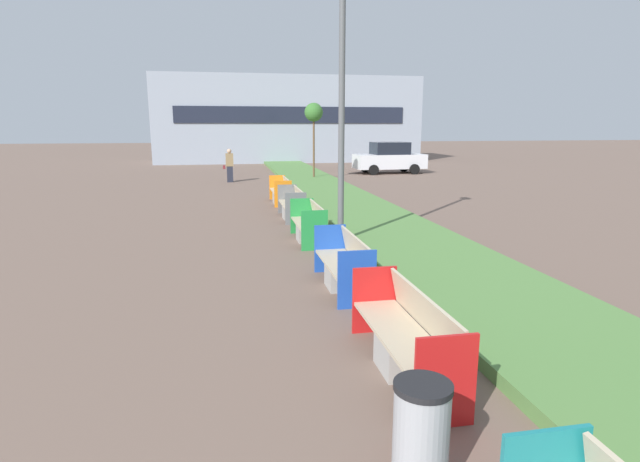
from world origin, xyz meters
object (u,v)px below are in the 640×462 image
(street_lamp_post, at_px, (342,70))
(sapling_tree_far, at_px, (314,114))
(bench_green_frame, at_px, (309,227))
(bench_red_frame, at_px, (406,341))
(bench_grey_frame, at_px, (293,207))
(parked_car_distant, at_px, (390,158))
(pedestrian_walking, at_px, (229,165))
(bench_orange_frame, at_px, (281,193))
(bench_blue_frame, at_px, (344,268))
(litter_bin, at_px, (421,437))

(street_lamp_post, relative_size, sapling_tree_far, 1.84)
(bench_green_frame, bearing_deg, bench_red_frame, -89.96)
(bench_grey_frame, xyz_separation_m, parked_car_distant, (7.74, 13.82, 0.55))
(pedestrian_walking, bearing_deg, parked_car_distant, 18.18)
(street_lamp_post, bearing_deg, sapling_tree_far, 82.44)
(bench_green_frame, xyz_separation_m, sapling_tree_far, (2.58, 13.97, 3.07))
(bench_orange_frame, relative_size, sapling_tree_far, 0.51)
(bench_blue_frame, distance_m, litter_bin, 5.04)
(bench_orange_frame, distance_m, litter_bin, 15.13)
(bench_blue_frame, xyz_separation_m, pedestrian_walking, (-1.80, 17.57, 0.49))
(sapling_tree_far, bearing_deg, bench_green_frame, -100.45)
(bench_blue_frame, height_order, parked_car_distant, parked_car_distant)
(bench_orange_frame, bearing_deg, street_lamp_post, -85.12)
(bench_orange_frame, xyz_separation_m, parked_car_distant, (7.74, 10.59, 0.55))
(bench_red_frame, xyz_separation_m, sapling_tree_far, (2.57, 20.82, 3.06))
(bench_orange_frame, bearing_deg, litter_bin, -92.18)
(bench_orange_frame, height_order, street_lamp_post, street_lamp_post)
(sapling_tree_far, bearing_deg, bench_grey_frame, -103.39)
(bench_red_frame, xyz_separation_m, litter_bin, (-0.58, -1.89, 0.08))
(pedestrian_walking, relative_size, parked_car_distant, 0.39)
(parked_car_distant, bearing_deg, bench_blue_frame, -112.72)
(bench_green_frame, height_order, parked_car_distant, parked_car_distant)
(litter_bin, distance_m, parked_car_distant, 27.02)
(bench_red_frame, height_order, sapling_tree_far, sapling_tree_far)
(bench_green_frame, bearing_deg, bench_orange_frame, 89.99)
(bench_blue_frame, xyz_separation_m, litter_bin, (-0.58, -5.01, 0.09))
(bench_green_frame, relative_size, sapling_tree_far, 0.50)
(bench_red_frame, height_order, bench_orange_frame, same)
(street_lamp_post, bearing_deg, parked_car_distant, 68.17)
(bench_grey_frame, relative_size, pedestrian_walking, 1.23)
(bench_red_frame, bearing_deg, bench_grey_frame, 90.02)
(bench_green_frame, xyz_separation_m, bench_grey_frame, (0.00, 3.15, 0.00))
(bench_blue_frame, height_order, bench_grey_frame, same)
(bench_green_frame, relative_size, street_lamp_post, 0.27)
(bench_green_frame, relative_size, bench_orange_frame, 0.98)
(pedestrian_walking, bearing_deg, bench_grey_frame, -80.46)
(bench_red_frame, distance_m, bench_orange_frame, 13.22)
(bench_red_frame, xyz_separation_m, bench_green_frame, (-0.00, 6.85, -0.01))
(bench_red_frame, height_order, bench_green_frame, same)
(bench_red_frame, distance_m, parked_car_distant, 25.05)
(pedestrian_walking, bearing_deg, bench_red_frame, -85.03)
(sapling_tree_far, relative_size, pedestrian_walking, 2.37)
(bench_red_frame, bearing_deg, bench_blue_frame, 90.05)
(bench_orange_frame, xyz_separation_m, pedestrian_walking, (-1.80, 7.46, 0.49))
(street_lamp_post, bearing_deg, bench_green_frame, 127.05)
(sapling_tree_far, relative_size, parked_car_distant, 0.93)
(bench_grey_frame, distance_m, sapling_tree_far, 11.54)
(bench_orange_frame, distance_m, street_lamp_post, 8.09)
(litter_bin, relative_size, street_lamp_post, 0.13)
(bench_blue_frame, height_order, bench_orange_frame, same)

